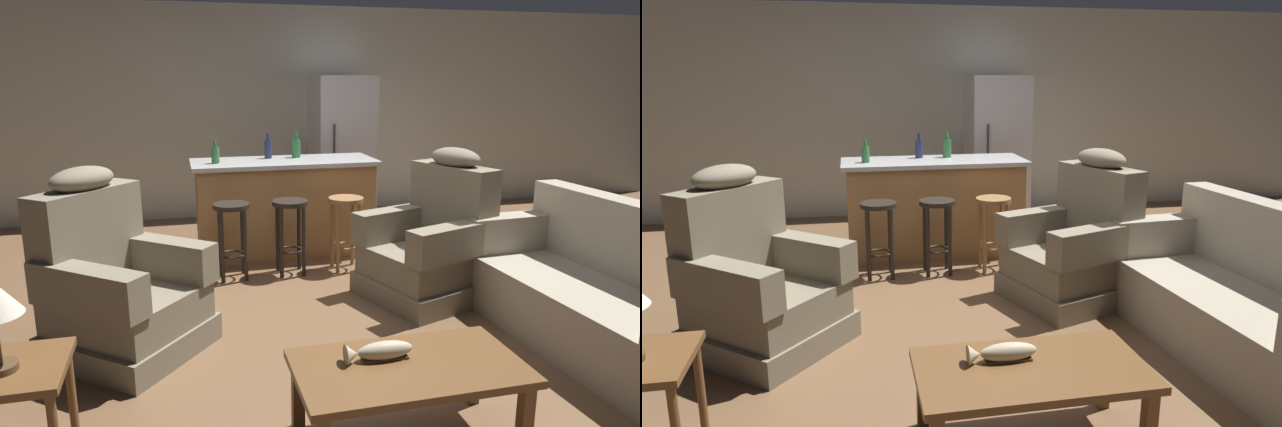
# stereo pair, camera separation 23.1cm
# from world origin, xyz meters

# --- Properties ---
(ground_plane) EXTENTS (12.00, 12.00, 0.00)m
(ground_plane) POSITION_xyz_m (0.00, 0.00, 0.00)
(ground_plane) COLOR brown
(back_wall) EXTENTS (12.00, 0.05, 2.60)m
(back_wall) POSITION_xyz_m (0.00, 3.12, 1.30)
(back_wall) COLOR #B2B2A3
(back_wall) RESTS_ON ground_plane
(coffee_table) EXTENTS (1.10, 0.60, 0.42)m
(coffee_table) POSITION_xyz_m (-0.01, -1.84, 0.36)
(coffee_table) COLOR brown
(coffee_table) RESTS_ON ground_plane
(fish_figurine) EXTENTS (0.34, 0.10, 0.10)m
(fish_figurine) POSITION_xyz_m (-0.13, -1.76, 0.46)
(fish_figurine) COLOR #4C3823
(fish_figurine) RESTS_ON coffee_table
(couch) EXTENTS (0.95, 1.95, 0.94)m
(couch) POSITION_xyz_m (1.65, -1.16, 0.34)
(couch) COLOR #9E937F
(couch) RESTS_ON ground_plane
(recliner_near_lamp) EXTENTS (1.18, 1.18, 1.20)m
(recliner_near_lamp) POSITION_xyz_m (-1.44, -0.45, 0.42)
(recliner_near_lamp) COLOR #756B56
(recliner_near_lamp) RESTS_ON ground_plane
(recliner_near_island) EXTENTS (1.07, 1.07, 1.20)m
(recliner_near_island) POSITION_xyz_m (0.93, -0.08, 0.42)
(recliner_near_island) COLOR #756B56
(recliner_near_island) RESTS_ON ground_plane
(end_table) EXTENTS (0.48, 0.48, 0.56)m
(end_table) POSITION_xyz_m (-1.77, -1.68, 0.46)
(end_table) COLOR brown
(end_table) RESTS_ON ground_plane
(kitchen_island) EXTENTS (1.80, 0.70, 0.95)m
(kitchen_island) POSITION_xyz_m (0.00, 1.35, 0.48)
(kitchen_island) COLOR #9E7042
(kitchen_island) RESTS_ON ground_plane
(bar_stool_left) EXTENTS (0.32, 0.32, 0.68)m
(bar_stool_left) POSITION_xyz_m (-0.59, 0.72, 0.47)
(bar_stool_left) COLOR black
(bar_stool_left) RESTS_ON ground_plane
(bar_stool_middle) EXTENTS (0.32, 0.32, 0.68)m
(bar_stool_middle) POSITION_xyz_m (-0.07, 0.72, 0.47)
(bar_stool_middle) COLOR black
(bar_stool_middle) RESTS_ON ground_plane
(bar_stool_right) EXTENTS (0.32, 0.32, 0.68)m
(bar_stool_right) POSITION_xyz_m (0.45, 0.72, 0.47)
(bar_stool_right) COLOR olive
(bar_stool_right) RESTS_ON ground_plane
(refrigerator) EXTENTS (0.70, 0.69, 1.76)m
(refrigerator) POSITION_xyz_m (0.95, 2.55, 0.88)
(refrigerator) COLOR #B7B7BC
(refrigerator) RESTS_ON ground_plane
(bottle_tall_green) EXTENTS (0.08, 0.08, 0.25)m
(bottle_tall_green) POSITION_xyz_m (-0.13, 1.51, 1.05)
(bottle_tall_green) COLOR #23284C
(bottle_tall_green) RESTS_ON kitchen_island
(bottle_short_amber) EXTENTS (0.08, 0.08, 0.21)m
(bottle_short_amber) POSITION_xyz_m (-0.66, 1.29, 1.03)
(bottle_short_amber) COLOR #2D6B38
(bottle_short_amber) RESTS_ON kitchen_island
(bottle_wine_dark) EXTENTS (0.09, 0.09, 0.26)m
(bottle_wine_dark) POSITION_xyz_m (0.16, 1.50, 1.05)
(bottle_wine_dark) COLOR #2D6B38
(bottle_wine_dark) RESTS_ON kitchen_island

